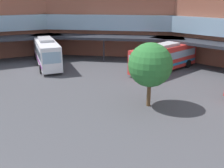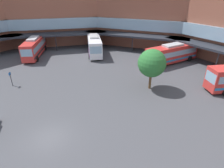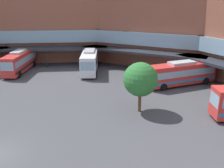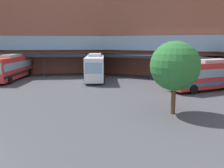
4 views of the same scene
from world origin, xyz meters
The scene contains 4 objects.
station_building centered at (0.00, 20.28, 8.31)m, with size 81.02×50.93×17.49m.
bus_1 centered at (-15.26, 23.04, 2.03)m, with size 10.35×10.05×4.01m.
bus_3 centered at (0.94, 27.62, 1.89)m, with size 6.69×11.60×3.73m.
plaza_tree centered at (2.76, 15.48, 3.92)m, with size 3.96×3.96×5.91m.
Camera 1 is at (9.30, -5.78, 9.75)m, focal length 41.17 mm.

